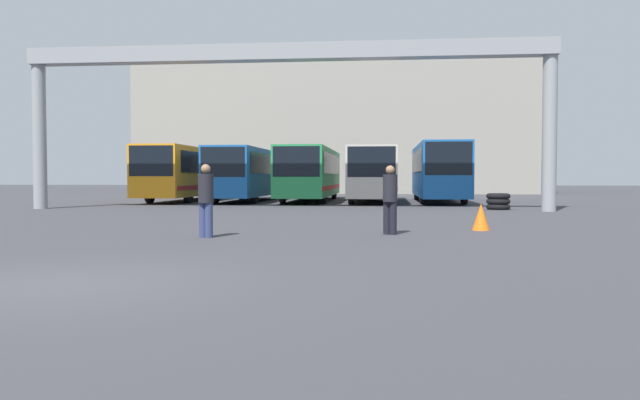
# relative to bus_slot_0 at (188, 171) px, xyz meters

# --- Properties ---
(ground_plane) EXTENTS (200.00, 200.00, 0.00)m
(ground_plane) POSITION_rel_bus_slot_0_xyz_m (7.47, -28.84, -1.82)
(ground_plane) COLOR #38383D
(building_backdrop) EXTENTS (35.45, 12.00, 12.33)m
(building_backdrop) POSITION_rel_bus_slot_0_xyz_m (7.47, 22.02, 4.35)
(building_backdrop) COLOR gray
(building_backdrop) RESTS_ON ground
(overhead_gantry) EXTENTS (23.03, 0.80, 7.19)m
(overhead_gantry) POSITION_rel_bus_slot_0_xyz_m (7.47, -9.84, 4.07)
(overhead_gantry) COLOR gray
(overhead_gantry) RESTS_ON ground
(bus_slot_0) EXTENTS (2.56, 12.04, 3.15)m
(bus_slot_0) POSITION_rel_bus_slot_0_xyz_m (0.00, 0.00, 0.00)
(bus_slot_0) COLOR orange
(bus_slot_0) RESTS_ON ground
(bus_slot_1) EXTENTS (2.51, 11.29, 3.06)m
(bus_slot_1) POSITION_rel_bus_slot_0_xyz_m (3.73, -0.38, -0.05)
(bus_slot_1) COLOR #1959A5
(bus_slot_1) RESTS_ON ground
(bus_slot_2) EXTENTS (2.60, 12.45, 3.08)m
(bus_slot_2) POSITION_rel_bus_slot_0_xyz_m (7.47, 0.20, -0.04)
(bus_slot_2) COLOR #268C4C
(bus_slot_2) RESTS_ON ground
(bus_slot_3) EXTENTS (2.60, 10.85, 3.05)m
(bus_slot_3) POSITION_rel_bus_slot_0_xyz_m (11.20, -0.60, -0.06)
(bus_slot_3) COLOR beige
(bus_slot_3) RESTS_ON ground
(bus_slot_4) EXTENTS (2.49, 11.45, 3.26)m
(bus_slot_4) POSITION_rel_bus_slot_0_xyz_m (14.94, -0.30, 0.06)
(bus_slot_4) COLOR #1959A5
(bus_slot_4) RESTS_ON ground
(pedestrian_mid_left) EXTENTS (0.36, 0.36, 1.75)m
(pedestrian_mid_left) POSITION_rel_bus_slot_0_xyz_m (7.59, -22.25, -0.89)
(pedestrian_mid_left) COLOR navy
(pedestrian_mid_left) RESTS_ON ground
(pedestrian_near_right) EXTENTS (0.36, 0.36, 1.73)m
(pedestrian_near_right) POSITION_rel_bus_slot_0_xyz_m (11.97, -21.02, -0.90)
(pedestrian_near_right) COLOR black
(pedestrian_near_right) RESTS_ON ground
(traffic_cone) EXTENTS (0.47, 0.47, 0.73)m
(traffic_cone) POSITION_rel_bus_slot_0_xyz_m (14.43, -19.53, -1.45)
(traffic_cone) COLOR orange
(traffic_cone) RESTS_ON ground
(tire_stack) EXTENTS (1.04, 1.04, 0.72)m
(tire_stack) POSITION_rel_bus_slot_0_xyz_m (16.86, -8.50, -1.46)
(tire_stack) COLOR black
(tire_stack) RESTS_ON ground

